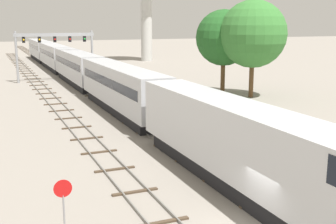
{
  "coord_description": "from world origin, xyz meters",
  "views": [
    {
      "loc": [
        -10.55,
        -15.33,
        9.21
      ],
      "look_at": [
        1.0,
        12.0,
        3.0
      ],
      "focal_mm": 46.47,
      "sensor_mm": 36.0,
      "label": 1
    }
  ],
  "objects_px": {
    "passenger_train": "(76,67)",
    "trackside_tree_left": "(253,34)",
    "signal_gantry": "(55,44)",
    "trackside_tree_mid": "(224,38)",
    "stop_sign": "(64,203)"
  },
  "relations": [
    {
      "from": "passenger_train",
      "to": "trackside_tree_left",
      "type": "height_order",
      "value": "trackside_tree_left"
    },
    {
      "from": "trackside_tree_left",
      "to": "trackside_tree_mid",
      "type": "xyz_separation_m",
      "value": [
        -1.87,
        3.73,
        -0.55
      ]
    },
    {
      "from": "trackside_tree_mid",
      "to": "stop_sign",
      "type": "bearing_deg",
      "value": -129.17
    },
    {
      "from": "stop_sign",
      "to": "passenger_train",
      "type": "bearing_deg",
      "value": 78.16
    },
    {
      "from": "stop_sign",
      "to": "trackside_tree_mid",
      "type": "bearing_deg",
      "value": 50.83
    },
    {
      "from": "trackside_tree_mid",
      "to": "signal_gantry",
      "type": "bearing_deg",
      "value": 131.13
    },
    {
      "from": "stop_sign",
      "to": "trackside_tree_mid",
      "type": "distance_m",
      "value": 41.0
    },
    {
      "from": "passenger_train",
      "to": "trackside_tree_mid",
      "type": "relative_size",
      "value": 10.4
    },
    {
      "from": "signal_gantry",
      "to": "trackside_tree_mid",
      "type": "bearing_deg",
      "value": -48.87
    },
    {
      "from": "passenger_train",
      "to": "signal_gantry",
      "type": "height_order",
      "value": "signal_gantry"
    },
    {
      "from": "signal_gantry",
      "to": "trackside_tree_mid",
      "type": "xyz_separation_m",
      "value": [
        17.94,
        -20.54,
        1.42
      ]
    },
    {
      "from": "passenger_train",
      "to": "trackside_tree_left",
      "type": "xyz_separation_m",
      "value": [
        17.56,
        -19.92,
        5.09
      ]
    },
    {
      "from": "stop_sign",
      "to": "signal_gantry",
      "type": "bearing_deg",
      "value": 81.53
    },
    {
      "from": "signal_gantry",
      "to": "trackside_tree_left",
      "type": "bearing_deg",
      "value": -50.78
    },
    {
      "from": "trackside_tree_mid",
      "to": "trackside_tree_left",
      "type": "bearing_deg",
      "value": -63.37
    }
  ]
}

